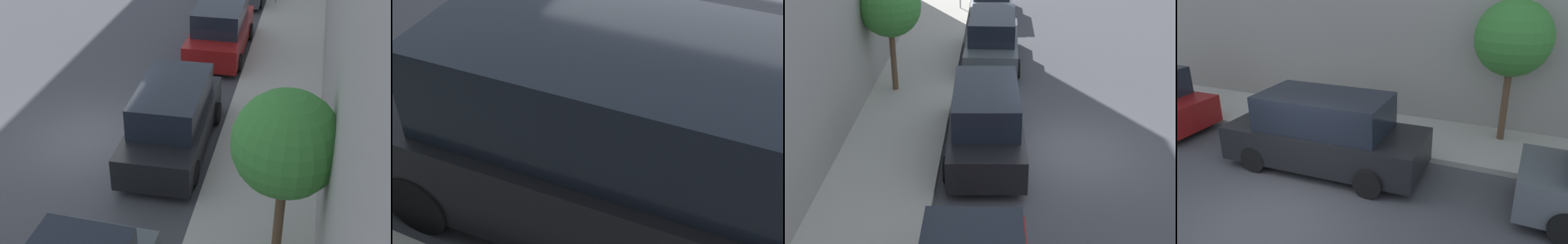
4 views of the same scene
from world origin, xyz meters
The scene contains 2 objects.
ground_plane centered at (0.00, 0.00, 0.00)m, with size 60.00×60.00×0.00m, color #424247.
parked_minivan_third centered at (2.32, 0.07, 0.92)m, with size 2.04×4.95×1.90m.
Camera 2 is at (5.64, 1.32, 3.97)m, focal length 50.00 mm.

